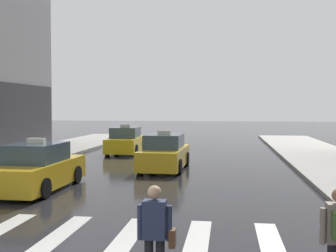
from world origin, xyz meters
The scene contains 5 objects.
crosswalk_markings centered at (0.00, 3.00, 0.00)m, with size 11.30×2.80×0.01m.
taxi_lead centered at (-3.55, 7.59, 0.72)m, with size 1.97×4.56×1.80m.
taxi_second centered at (0.09, 12.95, 0.72)m, with size 2.01×4.58×1.80m.
taxi_third centered at (-3.32, 19.34, 0.72)m, with size 2.07×4.60×1.80m.
pedestrian_with_handbag centered at (1.83, 0.37, 0.93)m, with size 0.60×0.24×1.65m.
Camera 1 is at (2.92, -5.88, 2.86)m, focal length 44.30 mm.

